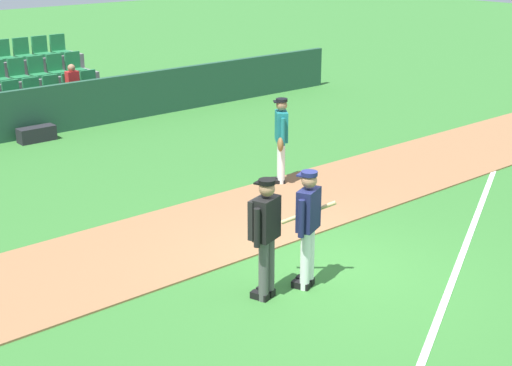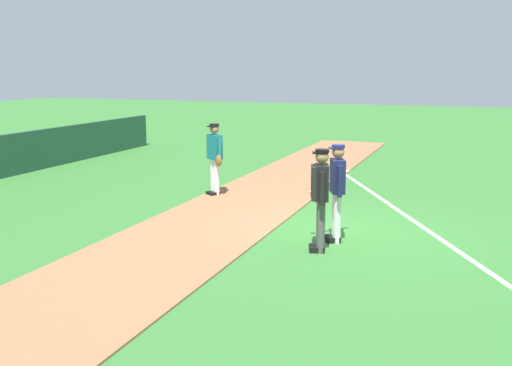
% 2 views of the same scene
% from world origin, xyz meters
% --- Properties ---
extents(ground_plane, '(80.00, 80.00, 0.00)m').
position_xyz_m(ground_plane, '(0.00, 0.00, 0.00)').
color(ground_plane, '#33702D').
extents(infield_dirt_path, '(28.00, 2.67, 0.03)m').
position_xyz_m(infield_dirt_path, '(0.00, 2.49, 0.01)').
color(infield_dirt_path, '#936642').
rests_on(infield_dirt_path, ground).
extents(foul_line_chalk, '(10.73, 5.55, 0.01)m').
position_xyz_m(foul_line_chalk, '(3.00, -0.50, 0.01)').
color(foul_line_chalk, white).
rests_on(foul_line_chalk, ground).
extents(dugout_fence, '(20.00, 0.16, 1.22)m').
position_xyz_m(dugout_fence, '(0.00, 10.19, 0.61)').
color(dugout_fence, '#234C38').
rests_on(dugout_fence, ground).
extents(stadium_bleachers, '(5.55, 2.95, 2.30)m').
position_xyz_m(stadium_bleachers, '(-0.00, 12.06, 0.62)').
color(stadium_bleachers, slate).
rests_on(stadium_bleachers, ground).
extents(batter_navy_jersey, '(0.75, 0.69, 1.76)m').
position_xyz_m(batter_navy_jersey, '(-0.50, -0.12, 0.97)').
color(batter_navy_jersey, white).
rests_on(batter_navy_jersey, ground).
extents(umpire_home_plate, '(0.57, 0.39, 1.76)m').
position_xyz_m(umpire_home_plate, '(-1.19, 0.01, 1.00)').
color(umpire_home_plate, '#4C4C4C').
rests_on(umpire_home_plate, ground).
extents(runner_teal_jersey, '(0.51, 0.56, 1.76)m').
position_xyz_m(runner_teal_jersey, '(2.29, 3.54, 0.96)').
color(runner_teal_jersey, white).
rests_on(runner_teal_jersey, ground).
extents(baseball, '(0.07, 0.07, 0.07)m').
position_xyz_m(baseball, '(-0.18, 0.30, 0.04)').
color(baseball, white).
rests_on(baseball, ground).
extents(equipment_bag, '(0.90, 0.36, 0.36)m').
position_xyz_m(equipment_bag, '(-0.11, 9.74, 0.18)').
color(equipment_bag, '#232328').
rests_on(equipment_bag, ground).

